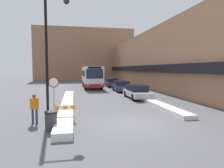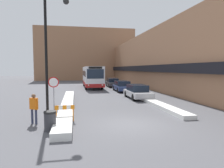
{
  "view_description": "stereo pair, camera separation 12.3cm",
  "coord_description": "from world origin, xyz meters",
  "px_view_note": "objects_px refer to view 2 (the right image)",
  "views": [
    {
      "loc": [
        -3.11,
        -10.16,
        3.0
      ],
      "look_at": [
        -0.06,
        5.53,
        1.78
      ],
      "focal_mm": 32.0,
      "sensor_mm": 36.0,
      "label": 1
    },
    {
      "loc": [
        -2.99,
        -10.19,
        3.0
      ],
      "look_at": [
        -0.06,
        5.53,
        1.78
      ],
      "focal_mm": 32.0,
      "sensor_mm": 36.0,
      "label": 2
    }
  ],
  "objects_px": {
    "parked_car_front": "(137,92)",
    "trash_bin": "(50,121)",
    "city_bus": "(92,76)",
    "construction_barricade": "(65,110)",
    "parked_car_back": "(113,82)",
    "street_lamp": "(50,44)",
    "parked_car_middle": "(122,86)",
    "stop_sign": "(54,86)",
    "pedestrian": "(34,106)"
  },
  "relations": [
    {
      "from": "parked_car_back",
      "to": "trash_bin",
      "type": "distance_m",
      "value": 23.93
    },
    {
      "from": "parked_car_back",
      "to": "parked_car_middle",
      "type": "bearing_deg",
      "value": -90.0
    },
    {
      "from": "parked_car_middle",
      "to": "parked_car_back",
      "type": "relative_size",
      "value": 0.99
    },
    {
      "from": "parked_car_back",
      "to": "trash_bin",
      "type": "bearing_deg",
      "value": -108.04
    },
    {
      "from": "parked_car_middle",
      "to": "construction_barricade",
      "type": "distance_m",
      "value": 15.88
    },
    {
      "from": "parked_car_front",
      "to": "parked_car_back",
      "type": "height_order",
      "value": "parked_car_back"
    },
    {
      "from": "city_bus",
      "to": "parked_car_front",
      "type": "distance_m",
      "value": 13.22
    },
    {
      "from": "parked_car_back",
      "to": "construction_barricade",
      "type": "height_order",
      "value": "parked_car_back"
    },
    {
      "from": "parked_car_back",
      "to": "pedestrian",
      "type": "distance_m",
      "value": 22.97
    },
    {
      "from": "street_lamp",
      "to": "stop_sign",
      "type": "bearing_deg",
      "value": 92.84
    },
    {
      "from": "parked_car_front",
      "to": "construction_barricade",
      "type": "xyz_separation_m",
      "value": [
        -6.79,
        -7.76,
        -0.04
      ]
    },
    {
      "from": "trash_bin",
      "to": "construction_barricade",
      "type": "height_order",
      "value": "trash_bin"
    },
    {
      "from": "trash_bin",
      "to": "construction_barricade",
      "type": "bearing_deg",
      "value": 67.99
    },
    {
      "from": "parked_car_middle",
      "to": "stop_sign",
      "type": "relative_size",
      "value": 1.79
    },
    {
      "from": "stop_sign",
      "to": "street_lamp",
      "type": "bearing_deg",
      "value": -87.16
    },
    {
      "from": "pedestrian",
      "to": "construction_barricade",
      "type": "bearing_deg",
      "value": 41.66
    },
    {
      "from": "parked_car_middle",
      "to": "trash_bin",
      "type": "xyz_separation_m",
      "value": [
        -7.41,
        -15.89,
        -0.23
      ]
    },
    {
      "from": "city_bus",
      "to": "street_lamp",
      "type": "distance_m",
      "value": 20.1
    },
    {
      "from": "pedestrian",
      "to": "trash_bin",
      "type": "relative_size",
      "value": 1.74
    },
    {
      "from": "city_bus",
      "to": "trash_bin",
      "type": "bearing_deg",
      "value": -100.14
    },
    {
      "from": "parked_car_back",
      "to": "trash_bin",
      "type": "xyz_separation_m",
      "value": [
        -7.41,
        -22.75,
        -0.25
      ]
    },
    {
      "from": "street_lamp",
      "to": "construction_barricade",
      "type": "height_order",
      "value": "street_lamp"
    },
    {
      "from": "city_bus",
      "to": "parked_car_back",
      "type": "height_order",
      "value": "city_bus"
    },
    {
      "from": "street_lamp",
      "to": "trash_bin",
      "type": "height_order",
      "value": "street_lamp"
    },
    {
      "from": "city_bus",
      "to": "stop_sign",
      "type": "bearing_deg",
      "value": -103.92
    },
    {
      "from": "parked_car_middle",
      "to": "construction_barricade",
      "type": "relative_size",
      "value": 3.94
    },
    {
      "from": "stop_sign",
      "to": "trash_bin",
      "type": "relative_size",
      "value": 2.55
    },
    {
      "from": "parked_car_front",
      "to": "pedestrian",
      "type": "distance_m",
      "value": 11.55
    },
    {
      "from": "trash_bin",
      "to": "pedestrian",
      "type": "bearing_deg",
      "value": 125.99
    },
    {
      "from": "city_bus",
      "to": "pedestrian",
      "type": "xyz_separation_m",
      "value": [
        -4.93,
        -20.63,
        -0.82
      ]
    },
    {
      "from": "parked_car_middle",
      "to": "trash_bin",
      "type": "bearing_deg",
      "value": -115.0
    },
    {
      "from": "parked_car_front",
      "to": "construction_barricade",
      "type": "bearing_deg",
      "value": -131.19
    },
    {
      "from": "parked_car_front",
      "to": "parked_car_middle",
      "type": "distance_m",
      "value": 6.59
    },
    {
      "from": "city_bus",
      "to": "parked_car_back",
      "type": "distance_m",
      "value": 3.71
    },
    {
      "from": "parked_car_middle",
      "to": "trash_bin",
      "type": "distance_m",
      "value": 17.53
    },
    {
      "from": "construction_barricade",
      "to": "parked_car_back",
      "type": "bearing_deg",
      "value": 72.26
    },
    {
      "from": "parked_car_middle",
      "to": "street_lamp",
      "type": "bearing_deg",
      "value": -119.57
    },
    {
      "from": "parked_car_front",
      "to": "trash_bin",
      "type": "xyz_separation_m",
      "value": [
        -7.41,
        -9.29,
        -0.23
      ]
    },
    {
      "from": "parked_car_front",
      "to": "parked_car_middle",
      "type": "height_order",
      "value": "parked_car_front"
    },
    {
      "from": "parked_car_middle",
      "to": "parked_car_back",
      "type": "xyz_separation_m",
      "value": [
        -0.0,
        6.86,
        0.02
      ]
    },
    {
      "from": "pedestrian",
      "to": "city_bus",
      "type": "bearing_deg",
      "value": 112.53
    },
    {
      "from": "construction_barricade",
      "to": "stop_sign",
      "type": "bearing_deg",
      "value": 105.29
    },
    {
      "from": "city_bus",
      "to": "pedestrian",
      "type": "distance_m",
      "value": 21.22
    },
    {
      "from": "parked_car_front",
      "to": "street_lamp",
      "type": "relative_size",
      "value": 0.61
    },
    {
      "from": "city_bus",
      "to": "parked_car_front",
      "type": "relative_size",
      "value": 2.35
    },
    {
      "from": "city_bus",
      "to": "parked_car_middle",
      "type": "height_order",
      "value": "city_bus"
    },
    {
      "from": "city_bus",
      "to": "parked_car_front",
      "type": "height_order",
      "value": "city_bus"
    },
    {
      "from": "pedestrian",
      "to": "trash_bin",
      "type": "distance_m",
      "value": 1.77
    },
    {
      "from": "parked_car_back",
      "to": "stop_sign",
      "type": "bearing_deg",
      "value": -113.38
    },
    {
      "from": "trash_bin",
      "to": "street_lamp",
      "type": "bearing_deg",
      "value": 94.18
    }
  ]
}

